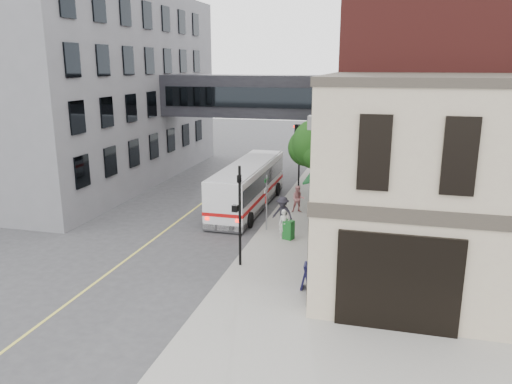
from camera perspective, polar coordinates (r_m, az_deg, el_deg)
The scene contains 17 objects.
ground at distance 20.89m, azimuth -4.46°, elevation -10.62°, with size 120.00×120.00×0.00m, color #38383A.
sidewalk_main at distance 33.30m, azimuth 6.70°, elevation -0.85°, with size 4.00×60.00×0.15m, color gray.
corner_building at distance 20.54m, azimuth 21.70°, elevation 0.40°, with size 10.19×8.12×8.45m.
brick_building at distance 33.08m, azimuth 21.36°, elevation 10.32°, with size 13.76×18.00×14.00m.
opposite_building at distance 41.12m, azimuth -20.29°, elevation 11.08°, with size 14.00×24.00×14.00m, color slate.
skyway_bridge at distance 37.09m, azimuth 0.09°, elevation 10.90°, with size 14.00×3.18×3.00m.
traffic_signal_near at distance 21.52m, azimuth -1.95°, elevation -1.33°, with size 0.44×0.22×4.60m.
traffic_signal_far at distance 35.78m, azimuth 4.77°, elevation 5.62°, with size 0.53×0.28×4.50m.
street_sign_pole at distance 26.45m, azimuth 1.21°, elevation -0.65°, with size 0.08×0.75×3.00m.
street_tree at distance 31.70m, azimuth 7.05°, elevation 5.46°, with size 3.80×3.20×5.60m.
lane_marking at distance 31.32m, azimuth -7.16°, elevation -2.00°, with size 0.12×40.00×0.01m, color #D8CC4C.
bus at distance 31.07m, azimuth -0.90°, elevation 0.94°, with size 2.51×10.30×2.77m.
pedestrian_a at distance 25.40m, azimuth 3.24°, elevation -3.71°, with size 0.56×0.37×1.53m, color silver.
pedestrian_b at distance 29.96m, azimuth 4.84°, elevation -0.80°, with size 0.79×0.61×1.62m, color #D78B8B.
pedestrian_c at distance 26.60m, azimuth 3.07°, elevation -2.48°, with size 1.21×0.69×1.87m, color #222029.
newspaper_box at distance 25.46m, azimuth 3.74°, elevation -4.34°, with size 0.49×0.43×0.97m, color #145B1E.
sandwich_board at distance 20.15m, azimuth 5.73°, elevation -9.53°, with size 0.38×0.59×1.05m, color black.
Camera 1 is at (6.31, -17.82, 8.88)m, focal length 35.00 mm.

